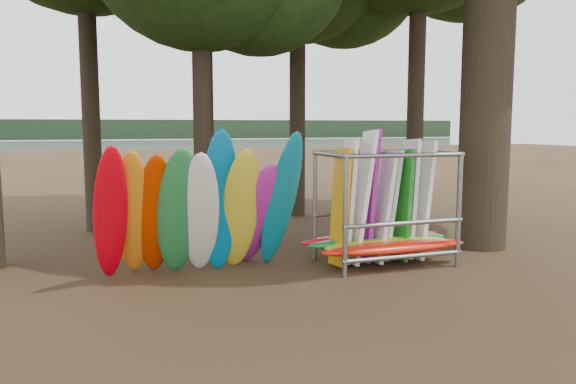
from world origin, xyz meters
name	(u,v)px	position (x,y,z in m)	size (l,w,h in m)	color
ground	(289,276)	(0.00, 0.00, 0.00)	(120.00, 120.00, 0.00)	#47331E
lake	(122,149)	(0.00, 60.00, 0.00)	(160.00, 160.00, 0.00)	gray
far_shore	(109,129)	(0.00, 110.00, 2.00)	(160.00, 4.00, 4.00)	black
kayak_row	(202,212)	(-1.53, 0.49, 1.22)	(3.82, 2.14, 2.89)	red
storage_rack	(384,212)	(2.18, 0.34, 1.05)	(3.24, 1.57, 2.74)	gray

